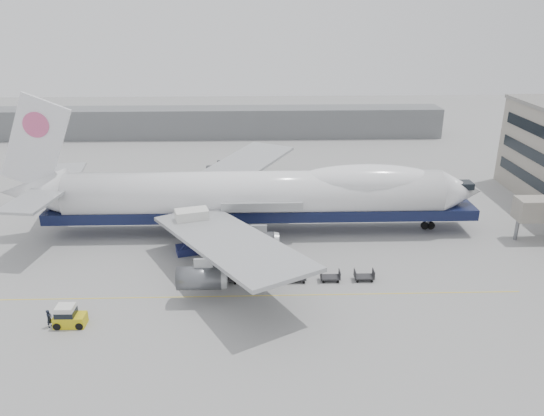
{
  "coord_description": "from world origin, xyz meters",
  "views": [
    {
      "loc": [
        0.27,
        -57.7,
        30.6
      ],
      "look_at": [
        2.26,
        6.0,
        5.87
      ],
      "focal_mm": 35.0,
      "sensor_mm": 36.0,
      "label": 1
    }
  ],
  "objects_px": {
    "airliner": "(259,194)",
    "catering_truck": "(193,228)",
    "baggage_tug": "(69,317)",
    "ground_worker": "(49,319)"
  },
  "relations": [
    {
      "from": "airliner",
      "to": "ground_worker",
      "type": "bearing_deg",
      "value": -132.38
    },
    {
      "from": "ground_worker",
      "to": "baggage_tug",
      "type": "bearing_deg",
      "value": -72.95
    },
    {
      "from": "airliner",
      "to": "baggage_tug",
      "type": "xyz_separation_m",
      "value": [
        -19.5,
        -23.22,
        -4.62
      ]
    },
    {
      "from": "catering_truck",
      "to": "ground_worker",
      "type": "bearing_deg",
      "value": -142.79
    },
    {
      "from": "baggage_tug",
      "to": "airliner",
      "type": "bearing_deg",
      "value": 50.84
    },
    {
      "from": "catering_truck",
      "to": "baggage_tug",
      "type": "relative_size",
      "value": 1.92
    },
    {
      "from": "airliner",
      "to": "catering_truck",
      "type": "relative_size",
      "value": 11.19
    },
    {
      "from": "baggage_tug",
      "to": "ground_worker",
      "type": "distance_m",
      "value": 1.88
    },
    {
      "from": "airliner",
      "to": "catering_truck",
      "type": "bearing_deg",
      "value": -142.73
    },
    {
      "from": "catering_truck",
      "to": "baggage_tug",
      "type": "bearing_deg",
      "value": -138.83
    }
  ]
}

